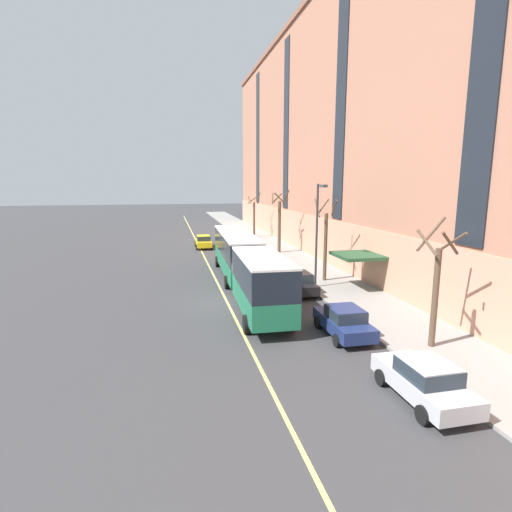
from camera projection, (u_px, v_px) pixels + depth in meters
ground_plane at (227, 301)px, 26.82m from camera, size 260.00×260.00×0.00m
sidewalk at (332, 282)px, 31.55m from camera, size 5.06×160.00×0.15m
apartment_facade at (469, 100)px, 28.04m from camera, size 15.20×110.00×27.16m
city_bus at (244, 261)px, 29.35m from camera, size 3.34×21.01×3.74m
parked_car_black_0 at (298, 283)px, 28.53m from camera, size 2.02×4.47×1.56m
parked_car_silver_1 at (424, 381)px, 14.36m from camera, size 2.03×4.25×1.56m
parked_car_red_3 at (251, 248)px, 44.12m from camera, size 2.06×4.51×1.56m
parked_car_navy_4 at (344, 321)px, 20.52m from camera, size 2.04×4.29×1.56m
parked_car_champagne_5 at (231, 232)px, 57.82m from camera, size 2.08×4.81×1.56m
taxi_cab at (203, 242)px, 48.57m from camera, size 2.02×4.54×1.56m
street_tree_near_corner at (436, 285)px, 18.50m from camera, size 1.65×1.60×6.10m
street_tree_mid_block at (325, 241)px, 31.39m from camera, size 1.65×1.62×6.45m
street_tree_far_uptown at (279, 221)px, 44.25m from camera, size 1.98×1.82×6.95m
street_tree_far_downtown at (254, 216)px, 57.29m from camera, size 1.64×1.64×6.40m
street_lamp at (318, 226)px, 28.84m from camera, size 0.36×1.48×7.60m
lane_centerline at (221, 289)px, 29.69m from camera, size 0.16×140.00×0.01m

